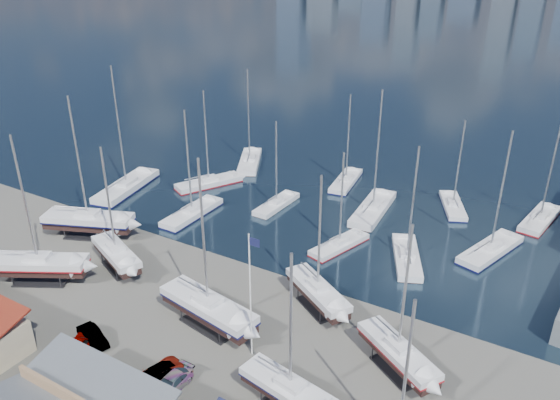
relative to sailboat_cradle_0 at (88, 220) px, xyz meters
The scene contains 25 objects.
ground 24.01m from the sailboat_cradle_0, 13.50° to the right, with size 1400.00×1400.00×0.00m, color #605E59.
sailboat_cradle_0 is the anchor object (origin of this frame).
sailboat_cradle_1 10.23m from the sailboat_cradle_0, 70.94° to the right, with size 10.27×7.38×16.39m.
sailboat_cradle_2 9.29m from the sailboat_cradle_0, 23.64° to the right, with size 8.94×5.58×14.30m.
sailboat_cradle_3 24.24m from the sailboat_cradle_0, 15.75° to the right, with size 10.84×4.64×16.90m.
sailboat_cradle_4 30.80m from the sailboat_cradle_0, ahead, with size 8.61×6.59×14.23m.
sailboat_cradle_5 36.86m from the sailboat_cradle_0, 18.41° to the right, with size 8.88×3.84×14.04m.
sailboat_cradle_6 40.65m from the sailboat_cradle_0, ahead, with size 8.46×6.56×13.92m.
sailboat_moored_0 14.06m from the sailboat_cradle_0, 116.96° to the left, with size 6.05×13.14×18.96m.
sailboat_moored_1 20.20m from the sailboat_cradle_0, 81.37° to the left, with size 7.11×10.23×15.04m.
sailboat_moored_2 30.55m from the sailboat_cradle_0, 83.57° to the left, with size 7.67×10.91×16.23m.
sailboat_moored_3 13.07m from the sailboat_cradle_0, 55.66° to the left, with size 2.85×10.12×15.12m.
sailboat_moored_4 24.40m from the sailboat_cradle_0, 50.58° to the left, with size 2.67×8.49×12.70m.
sailboat_moored_5 37.07m from the sailboat_cradle_0, 56.74° to the left, with size 4.00×9.82×14.26m.
sailboat_moored_6 30.57m from the sailboat_cradle_0, 25.21° to the left, with size 4.66×8.72×12.55m.
sailboat_moored_7 36.47m from the sailboat_cradle_0, 41.02° to the left, with size 4.20×11.80×17.46m.
sailboat_moored_8 47.55m from the sailboat_cradle_0, 40.07° to the left, with size 5.78×8.94×13.01m.
sailboat_moored_9 38.24m from the sailboat_cradle_0, 21.99° to the left, with size 6.29×9.80×14.39m.
sailboat_moored_10 48.04m from the sailboat_cradle_0, 25.64° to the left, with size 5.92×10.84×15.61m.
sailboat_moored_11 57.15m from the sailboat_cradle_0, 34.42° to the left, with size 4.28×10.04×14.54m.
car_a 22.76m from the sailboat_cradle_0, 44.97° to the right, with size 1.78×4.42×1.51m, color gray.
car_b 20.99m from the sailboat_cradle_0, 41.18° to the right, with size 1.40×4.02×1.32m, color gray.
car_c 28.34m from the sailboat_cradle_0, 31.73° to the right, with size 2.35×5.11×1.42m, color gray.
car_d 29.63m from the sailboat_cradle_0, 29.77° to the right, with size 1.79×4.41×1.28m, color gray.
flagpole 30.40m from the sailboat_cradle_0, 15.00° to the right, with size 1.06×0.12×11.98m.
Camera 1 is at (27.01, -43.30, 32.52)m, focal length 35.00 mm.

